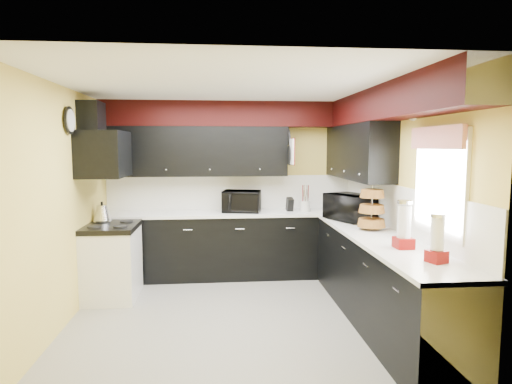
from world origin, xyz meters
TOP-DOWN VIEW (x-y plane):
  - ground at (0.00, 0.00)m, footprint 3.60×3.60m
  - wall_back at (0.00, 1.80)m, footprint 3.60×0.06m
  - wall_right at (1.80, 0.00)m, footprint 0.06×3.60m
  - wall_left at (-1.80, 0.00)m, footprint 0.06×3.60m
  - ceiling at (0.00, 0.00)m, footprint 3.60×3.60m
  - cab_back at (0.00, 1.50)m, footprint 3.60×0.60m
  - cab_right at (1.50, -0.30)m, footprint 0.60×3.00m
  - counter_back at (0.00, 1.50)m, footprint 3.62×0.64m
  - counter_right at (1.50, -0.30)m, footprint 0.64×3.02m
  - splash_back at (0.00, 1.79)m, footprint 3.60×0.02m
  - splash_right at (1.79, 0.00)m, footprint 0.02×3.60m
  - upper_back at (-0.50, 1.62)m, footprint 2.60×0.35m
  - upper_right at (1.62, 0.90)m, footprint 0.35×1.80m
  - soffit_back at (0.00, 1.62)m, footprint 3.60×0.36m
  - soffit_right at (1.62, -0.18)m, footprint 0.36×3.24m
  - stove at (-1.50, 0.75)m, footprint 0.60×0.75m
  - cooktop at (-1.50, 0.75)m, footprint 0.62×0.77m
  - hood at (-1.55, 0.75)m, footprint 0.50×0.78m
  - hood_duct at (-1.68, 0.75)m, footprint 0.24×0.40m
  - window at (1.79, -0.90)m, footprint 0.03×0.86m
  - valance at (1.73, -0.90)m, footprint 0.04×0.88m
  - pan_top at (0.82, 1.55)m, footprint 0.03×0.22m
  - pan_mid at (0.82, 1.42)m, footprint 0.03×0.28m
  - pan_low at (0.82, 1.68)m, footprint 0.03×0.24m
  - cut_board at (0.83, 1.30)m, footprint 0.03×0.26m
  - baskets at (1.52, 0.05)m, footprint 0.27×0.27m
  - clock at (-1.77, 0.25)m, footprint 0.03×0.30m
  - deco_plate at (1.77, -0.35)m, footprint 0.03×0.24m
  - toaster_oven at (0.15, 1.50)m, footprint 0.60×0.53m
  - microwave at (1.47, 0.68)m, footprint 0.62×0.71m
  - utensil_crock at (1.06, 1.46)m, footprint 0.16×0.16m
  - knife_block at (0.84, 1.50)m, footprint 0.10×0.13m
  - kettle at (-1.67, 1.02)m, footprint 0.23×0.23m
  - dispenser_a at (1.50, -0.82)m, footprint 0.16×0.16m
  - dispenser_b at (1.56, -1.32)m, footprint 0.17×0.17m

SIDE VIEW (x-z plane):
  - ground at x=0.00m, z-range 0.00..0.00m
  - stove at x=-1.50m, z-range 0.00..0.86m
  - cab_back at x=0.00m, z-range 0.00..0.90m
  - cab_right at x=1.50m, z-range 0.00..0.90m
  - cooktop at x=-1.50m, z-range 0.86..0.92m
  - counter_back at x=0.00m, z-range 0.90..0.94m
  - counter_right at x=1.50m, z-range 0.90..0.94m
  - utensil_crock at x=1.06m, z-range 0.94..1.09m
  - kettle at x=-1.67m, z-range 0.92..1.13m
  - knife_block at x=0.84m, z-range 0.94..1.13m
  - toaster_oven at x=0.15m, z-range 0.94..1.24m
  - microwave at x=1.47m, z-range 0.94..1.27m
  - dispenser_b at x=1.56m, z-range 0.94..1.31m
  - dispenser_a at x=1.50m, z-range 0.94..1.37m
  - baskets at x=1.52m, z-range 0.93..1.43m
  - splash_back at x=0.00m, z-range 0.94..1.44m
  - splash_right at x=1.79m, z-range 0.94..1.44m
  - wall_back at x=0.00m, z-range 0.00..2.50m
  - wall_right at x=1.80m, z-range 0.00..2.50m
  - wall_left at x=-1.80m, z-range 0.00..2.50m
  - window at x=1.79m, z-range 1.07..2.03m
  - pan_low at x=0.82m, z-range 1.51..1.93m
  - pan_mid at x=0.82m, z-range 1.52..1.98m
  - hood at x=-1.55m, z-range 1.50..2.06m
  - upper_back at x=-0.50m, z-range 1.45..2.15m
  - upper_right at x=1.62m, z-range 1.45..2.15m
  - cut_board at x=0.83m, z-range 1.62..1.98m
  - valance at x=1.73m, z-range 1.85..2.05m
  - pan_top at x=0.82m, z-range 1.80..2.20m
  - clock at x=-1.77m, z-range 2.00..2.30m
  - hood_duct at x=-1.68m, z-range 2.00..2.40m
  - deco_plate at x=1.77m, z-range 2.13..2.37m
  - soffit_back at x=0.00m, z-range 2.15..2.50m
  - soffit_right at x=1.62m, z-range 2.15..2.50m
  - ceiling at x=0.00m, z-range 2.47..2.53m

